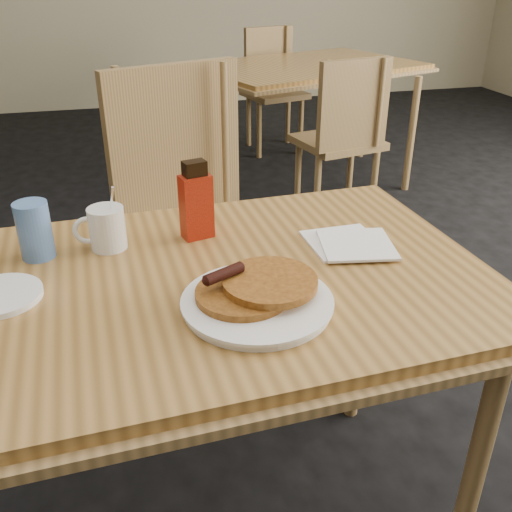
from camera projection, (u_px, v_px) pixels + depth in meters
The scene contains 11 objects.
main_table at pixel (215, 294), 1.19m from camera, with size 1.21×0.85×0.75m.
neighbor_table at pixel (307, 70), 3.54m from camera, with size 1.57×1.29×0.75m.
chair_main_far at pixel (183, 202), 1.86m from camera, with size 0.60×0.61×1.04m.
chair_neighbor_far at pixel (272, 78), 4.29m from camera, with size 0.49×0.49×0.88m.
chair_neighbor_near at pixel (345, 128), 3.00m from camera, with size 0.48×0.48×0.90m.
pancake_plate at pixel (256, 297), 1.06m from camera, with size 0.28×0.28×0.07m.
coffee_mug at pixel (106, 228), 1.26m from camera, with size 0.11×0.08×0.15m.
syrup_bottle at pixel (196, 203), 1.29m from camera, with size 0.08×0.06×0.18m.
napkin_stack at pixel (350, 243), 1.29m from camera, with size 0.19×0.20×0.01m.
blue_tumbler at pixel (35, 230), 1.21m from camera, with size 0.07×0.07×0.13m, color #537DC2.
side_saucer at pixel (0, 296), 1.09m from camera, with size 0.16×0.16×0.01m, color white.
Camera 1 is at (-0.24, -0.94, 1.33)m, focal length 40.00 mm.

